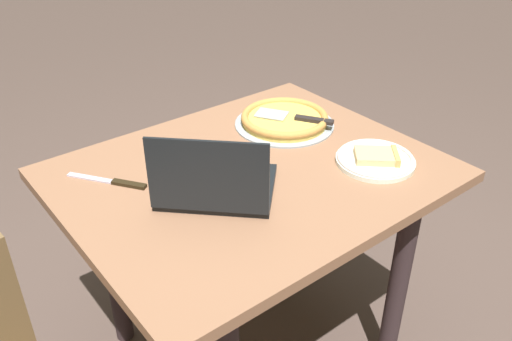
# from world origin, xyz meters

# --- Properties ---
(dining_table) EXTENTS (1.04, 0.85, 0.75)m
(dining_table) POSITION_xyz_m (0.00, 0.00, 0.63)
(dining_table) COLOR #8E6145
(dining_table) RESTS_ON ground_plane
(laptop) EXTENTS (0.39, 0.39, 0.22)m
(laptop) POSITION_xyz_m (-0.16, -0.05, 0.79)
(laptop) COLOR black
(laptop) RESTS_ON dining_table
(pizza_plate) EXTENTS (0.23, 0.23, 0.04)m
(pizza_plate) POSITION_xyz_m (0.31, -0.20, 0.76)
(pizza_plate) COLOR white
(pizza_plate) RESTS_ON dining_table
(pizza_tray) EXTENTS (0.33, 0.33, 0.04)m
(pizza_tray) POSITION_xyz_m (0.27, 0.16, 0.77)
(pizza_tray) COLOR #97A5AD
(pizza_tray) RESTS_ON dining_table
(table_knife) EXTENTS (0.15, 0.21, 0.01)m
(table_knife) POSITION_xyz_m (-0.34, 0.18, 0.75)
(table_knife) COLOR #BFB5C6
(table_knife) RESTS_ON dining_table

